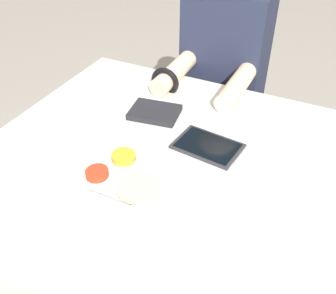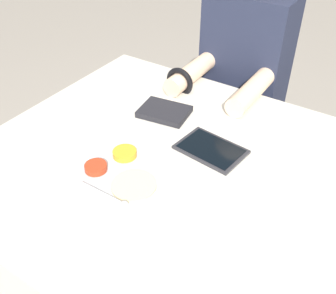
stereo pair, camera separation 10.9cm
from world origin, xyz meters
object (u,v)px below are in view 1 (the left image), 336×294
thali_tray (123,179)px  tablet_device (208,146)px  red_notebook (155,113)px  person_diner (221,91)px

thali_tray → tablet_device: thali_tray is taller
thali_tray → red_notebook: thali_tray is taller
thali_tray → red_notebook: bearing=102.8°
red_notebook → person_diner: 0.50m
thali_tray → red_notebook: (-0.08, 0.33, 0.00)m
tablet_device → person_diner: size_ratio=0.18×
thali_tray → tablet_device: size_ratio=1.51×
thali_tray → person_diner: (0.00, 0.80, -0.14)m
person_diner → thali_tray: bearing=-90.4°
thali_tray → tablet_device: (0.15, 0.24, -0.00)m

